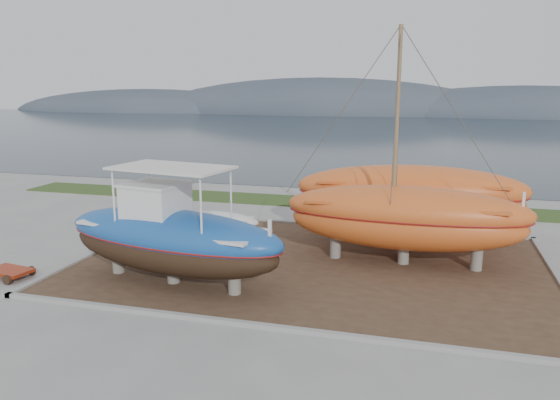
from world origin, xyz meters
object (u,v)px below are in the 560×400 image
(orange_bare_hull, at_px, (410,204))
(blue_caique, at_px, (171,226))
(orange_sailboat, at_px, (409,149))
(red_trailer, at_px, (10,274))
(white_dinghy, at_px, (220,225))

(orange_bare_hull, bearing_deg, blue_caique, -139.61)
(orange_sailboat, height_order, orange_bare_hull, orange_sailboat)
(orange_bare_hull, bearing_deg, red_trailer, -151.93)
(red_trailer, bearing_deg, orange_bare_hull, 41.26)
(white_dinghy, bearing_deg, blue_caique, -76.95)
(orange_bare_hull, xyz_separation_m, red_trailer, (-14.02, -8.94, -1.58))
(blue_caique, height_order, orange_bare_hull, blue_caique)
(orange_bare_hull, bearing_deg, orange_sailboat, -95.27)
(blue_caique, xyz_separation_m, white_dinghy, (-0.57, 5.94, -1.52))
(blue_caique, bearing_deg, red_trailer, -160.36)
(white_dinghy, relative_size, red_trailer, 1.66)
(blue_caique, distance_m, orange_bare_hull, 11.13)
(blue_caique, distance_m, orange_sailboat, 9.33)
(blue_caique, bearing_deg, white_dinghy, 105.05)
(orange_sailboat, bearing_deg, red_trailer, -157.42)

